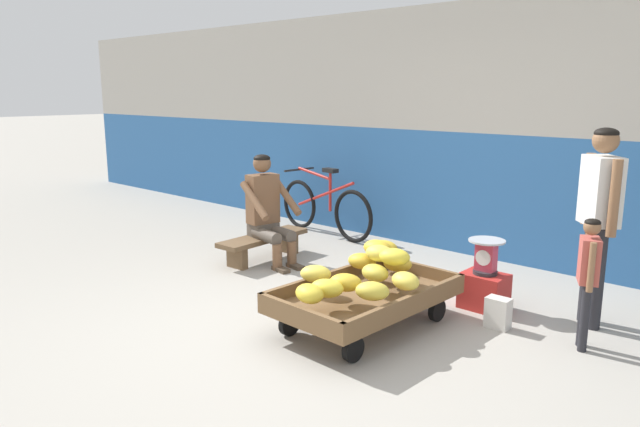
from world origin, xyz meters
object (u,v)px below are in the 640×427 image
bicycle_near_left (325,207)px  customer_adult (600,205)px  shopping_bag (498,313)px  low_bench (264,242)px  plastic_crate (484,291)px  customer_child (588,270)px  weighing_scale (486,256)px  vendor_seated (267,210)px  banana_cart (366,298)px

bicycle_near_left → customer_adult: size_ratio=1.08×
bicycle_near_left → shopping_bag: bearing=-24.1°
low_bench → plastic_crate: (2.44, 0.26, -0.05)m
plastic_crate → bicycle_near_left: size_ratio=0.22×
plastic_crate → customer_child: (0.89, -0.26, 0.43)m
weighing_scale → customer_adult: bearing=16.7°
customer_child → vendor_seated: bearing=-179.7°
low_bench → shopping_bag: (2.72, -0.05, -0.08)m
vendor_seated → weighing_scale: (2.35, 0.27, -0.11)m
banana_cart → bicycle_near_left: bicycle_near_left is taller
plastic_crate → shopping_bag: 0.42m
low_bench → vendor_seated: vendor_seated is taller
customer_adult → banana_cart: bearing=-135.4°
vendor_seated → banana_cart: bearing=-21.1°
weighing_scale → customer_child: (0.89, -0.26, 0.13)m
bicycle_near_left → shopping_bag: (2.99, -1.34, -0.23)m
banana_cart → plastic_crate: (0.47, 1.00, -0.09)m
plastic_crate → shopping_bag: size_ratio=1.50×
weighing_scale → bicycle_near_left: (-2.71, 1.03, -0.10)m
plastic_crate → banana_cart: bearing=-115.4°
weighing_scale → bicycle_near_left: 2.90m
vendor_seated → bicycle_near_left: bearing=105.4°
bicycle_near_left → shopping_bag: 3.28m
bicycle_near_left → vendor_seated: bearing=-74.6°
customer_adult → shopping_bag: size_ratio=6.38×
vendor_seated → plastic_crate: (2.35, 0.28, -0.42)m
bicycle_near_left → customer_child: 3.83m
banana_cart → customer_child: size_ratio=1.56×
banana_cart → plastic_crate: size_ratio=4.08×
bicycle_near_left → shopping_bag: size_ratio=6.89×
weighing_scale → customer_adult: 0.95m
plastic_crate → weighing_scale: bearing=-90.0°
low_bench → customer_adult: 3.34m
bicycle_near_left → customer_adult: customer_adult is taller
banana_cart → customer_adult: bearing=44.6°
customer_adult → bicycle_near_left: bearing=167.1°
weighing_scale → customer_adult: (0.77, 0.23, 0.50)m
banana_cart → low_bench: 2.10m
customer_adult → plastic_crate: bearing=-163.4°
plastic_crate → customer_child: bearing=-16.3°
customer_adult → low_bench: bearing=-171.3°
banana_cart → vendor_seated: (-1.88, 0.72, 0.33)m
customer_adult → shopping_bag: 1.11m
plastic_crate → weighing_scale: weighing_scale is taller
banana_cart → customer_adult: 1.89m
vendor_seated → customer_child: size_ratio=1.21×
vendor_seated → customer_adult: 3.19m
shopping_bag → low_bench: bearing=178.9°
banana_cart → plastic_crate: 1.11m
customer_child → shopping_bag: bearing=-175.0°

